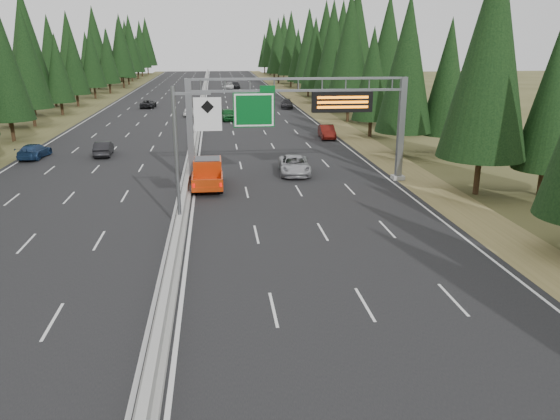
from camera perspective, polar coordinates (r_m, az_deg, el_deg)
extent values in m
cube|color=black|center=(85.71, -8.28, 10.02)|extent=(32.00, 260.00, 0.08)
cube|color=olive|center=(87.09, 3.69, 10.26)|extent=(3.60, 260.00, 0.06)
cube|color=#42411E|center=(87.99, -20.10, 9.35)|extent=(3.60, 260.00, 0.06)
cube|color=gray|center=(85.69, -8.29, 10.14)|extent=(0.70, 260.00, 0.30)
cube|color=gray|center=(85.64, -8.30, 10.41)|extent=(0.30, 260.00, 0.60)
cube|color=slate|center=(40.60, -9.36, 7.92)|extent=(0.45, 0.45, 7.80)
cube|color=gray|center=(41.35, -9.11, 2.78)|extent=(0.90, 0.90, 0.30)
cube|color=slate|center=(42.91, 12.51, 8.22)|extent=(0.45, 0.45, 7.80)
cube|color=gray|center=(43.61, 12.20, 3.35)|extent=(0.90, 0.90, 0.30)
cube|color=slate|center=(40.60, 1.93, 13.55)|extent=(15.85, 0.35, 0.16)
cube|color=slate|center=(40.66, 1.92, 12.37)|extent=(15.85, 0.35, 0.16)
cube|color=#054C19|center=(40.19, -2.74, 10.40)|extent=(3.00, 0.10, 2.50)
cube|color=silver|center=(40.13, -2.74, 10.39)|extent=(2.85, 0.02, 2.35)
cube|color=#054C19|center=(40.12, -1.32, 12.56)|extent=(1.10, 0.10, 0.45)
cube|color=black|center=(41.05, 6.51, 11.16)|extent=(4.50, 0.40, 1.50)
cube|color=orange|center=(40.80, 6.60, 11.61)|extent=(3.80, 0.02, 0.18)
cube|color=orange|center=(40.84, 6.58, 11.12)|extent=(3.80, 0.02, 0.18)
cube|color=orange|center=(40.87, 6.57, 10.64)|extent=(3.80, 0.02, 0.18)
cylinder|color=slate|center=(30.78, -10.75, 5.15)|extent=(0.20, 0.20, 8.00)
cube|color=gray|center=(31.79, -10.36, -1.74)|extent=(0.50, 0.50, 0.20)
cube|color=slate|center=(30.21, -9.20, 11.92)|extent=(2.00, 0.15, 0.15)
cube|color=silver|center=(30.18, -7.56, 9.89)|extent=(1.50, 0.06, 1.80)
cylinder|color=black|center=(40.89, 19.92, 3.40)|extent=(0.40, 0.40, 2.66)
cone|color=black|center=(39.91, 21.16, 15.08)|extent=(5.99, 5.99, 13.98)
cylinder|color=black|center=(42.33, 25.60, 2.64)|extent=(0.40, 0.40, 1.90)
cone|color=black|center=(41.43, 26.66, 10.61)|extent=(4.28, 4.28, 9.98)
cylinder|color=black|center=(53.07, 12.60, 6.76)|extent=(0.40, 0.40, 2.33)
cone|color=black|center=(52.32, 13.13, 14.63)|extent=(5.25, 5.25, 12.24)
cylinder|color=black|center=(54.49, 16.58, 6.56)|extent=(0.40, 0.40, 2.01)
cone|color=black|center=(53.78, 17.16, 13.15)|extent=(4.53, 4.53, 10.57)
cylinder|color=black|center=(63.60, 9.39, 8.42)|extent=(0.40, 0.40, 1.94)
cone|color=black|center=(63.00, 9.66, 13.88)|extent=(4.37, 4.37, 10.19)
cylinder|color=black|center=(66.33, 13.56, 8.46)|extent=(0.40, 0.40, 1.80)
cone|color=black|center=(65.77, 13.91, 13.31)|extent=(4.05, 4.05, 9.46)
cylinder|color=black|center=(75.76, 7.09, 10.16)|extent=(0.40, 0.40, 2.69)
cone|color=black|center=(75.24, 7.33, 16.53)|extent=(6.06, 6.06, 14.14)
cylinder|color=black|center=(75.02, 10.84, 9.89)|extent=(0.40, 0.40, 2.62)
cone|color=black|center=(74.49, 11.20, 16.15)|extent=(5.90, 5.90, 13.77)
cylinder|color=black|center=(87.18, 5.41, 11.09)|extent=(0.40, 0.40, 2.66)
cone|color=black|center=(86.73, 5.57, 16.56)|extent=(5.99, 5.99, 13.98)
cylinder|color=black|center=(88.36, 7.73, 11.20)|extent=(0.40, 0.40, 3.01)
cone|color=black|center=(87.92, 7.99, 17.31)|extent=(6.77, 6.77, 15.81)
cylinder|color=black|center=(99.68, 3.65, 11.78)|extent=(0.40, 0.40, 2.35)
cone|color=black|center=(99.28, 3.73, 16.00)|extent=(5.28, 5.28, 12.33)
cylinder|color=black|center=(101.68, 6.37, 11.95)|extent=(0.40, 0.40, 2.82)
cone|color=black|center=(101.29, 6.54, 16.91)|extent=(6.34, 6.34, 14.79)
cylinder|color=black|center=(112.06, 2.96, 12.46)|extent=(0.40, 0.40, 2.69)
cone|color=black|center=(111.71, 3.03, 16.75)|extent=(6.05, 6.05, 14.11)
cylinder|color=black|center=(111.66, 4.68, 12.47)|extent=(0.40, 0.40, 2.93)
cone|color=black|center=(111.32, 4.80, 17.17)|extent=(6.59, 6.59, 15.38)
cylinder|color=black|center=(124.34, 1.87, 12.80)|extent=(0.40, 0.40, 2.15)
cone|color=black|center=(124.03, 1.90, 15.89)|extent=(4.83, 4.83, 11.28)
cylinder|color=black|center=(124.14, 3.05, 12.92)|extent=(0.40, 0.40, 2.77)
cone|color=black|center=(123.82, 3.11, 16.91)|extent=(6.23, 6.23, 14.54)
cylinder|color=black|center=(136.38, 1.14, 13.32)|extent=(0.40, 0.40, 2.83)
cone|color=black|center=(136.10, 1.17, 17.04)|extent=(6.38, 6.38, 14.88)
cylinder|color=black|center=(137.55, 2.89, 13.30)|extent=(0.40, 0.40, 2.67)
cone|color=black|center=(137.26, 2.94, 16.77)|extent=(6.00, 6.00, 14.00)
cylinder|color=black|center=(148.18, -0.16, 13.59)|extent=(0.40, 0.40, 2.65)
cone|color=black|center=(147.91, -0.17, 16.80)|extent=(5.97, 5.97, 13.94)
cylinder|color=black|center=(149.36, 1.93, 13.49)|extent=(0.40, 0.40, 2.04)
cone|color=black|center=(149.11, 1.96, 15.94)|extent=(4.60, 4.60, 10.73)
cylinder|color=black|center=(161.07, -0.59, 13.75)|extent=(0.40, 0.40, 2.03)
cone|color=black|center=(160.83, -0.60, 16.01)|extent=(4.56, 4.56, 10.65)
cylinder|color=black|center=(163.18, 1.14, 13.87)|extent=(0.40, 0.40, 2.46)
cone|color=black|center=(162.94, 1.15, 16.57)|extent=(5.54, 5.54, 12.94)
cylinder|color=black|center=(174.23, -0.62, 13.96)|extent=(0.40, 0.40, 1.77)
cone|color=black|center=(174.02, -0.63, 15.78)|extent=(3.99, 3.99, 9.31)
cylinder|color=black|center=(174.82, 0.40, 14.17)|extent=(0.40, 0.40, 3.03)
cone|color=black|center=(174.60, 0.41, 17.28)|extent=(6.82, 6.82, 15.92)
cylinder|color=black|center=(188.01, -1.04, 14.36)|extent=(0.40, 0.40, 2.94)
cone|color=black|center=(187.81, -1.05, 17.17)|extent=(6.62, 6.62, 15.46)
cylinder|color=black|center=(187.02, 0.13, 14.17)|extent=(0.40, 0.40, 1.77)
cone|color=black|center=(186.82, 0.14, 15.86)|extent=(3.98, 3.98, 9.29)
cylinder|color=black|center=(198.96, -1.61, 14.39)|extent=(0.40, 0.40, 2.18)
cone|color=black|center=(198.77, -1.63, 16.35)|extent=(4.90, 4.90, 11.42)
cylinder|color=black|center=(197.57, -0.19, 14.40)|extent=(0.40, 0.40, 2.28)
cone|color=black|center=(197.36, -0.19, 16.46)|extent=(5.13, 5.13, 11.97)
cylinder|color=black|center=(66.45, -26.16, 7.44)|extent=(0.40, 0.40, 2.32)
cone|color=black|center=(65.85, -26.99, 13.65)|extent=(5.22, 5.22, 12.17)
cylinder|color=black|center=(77.47, -24.33, 8.82)|extent=(0.40, 0.40, 2.35)
cone|color=black|center=(76.96, -25.01, 14.22)|extent=(5.29, 5.29, 12.34)
cylinder|color=black|center=(78.06, -26.40, 8.41)|extent=(0.40, 0.40, 1.80)
cone|color=black|center=(77.59, -26.95, 12.49)|extent=(4.05, 4.05, 9.44)
cylinder|color=black|center=(88.62, -21.82, 9.81)|extent=(0.40, 0.40, 1.88)
cone|color=black|center=(88.19, -22.25, 13.58)|extent=(4.23, 4.23, 9.86)
cylinder|color=black|center=(89.78, -24.31, 9.93)|extent=(0.40, 0.40, 2.89)
cone|color=black|center=(89.35, -25.04, 15.66)|extent=(6.50, 6.50, 15.17)
cylinder|color=black|center=(99.83, -20.38, 10.69)|extent=(0.40, 0.40, 2.03)
cone|color=black|center=(99.45, -20.77, 14.32)|extent=(4.57, 4.57, 10.67)
cylinder|color=black|center=(101.54, -22.40, 10.67)|extent=(0.40, 0.40, 2.38)
cone|color=black|center=(101.15, -22.89, 14.84)|extent=(5.36, 5.36, 12.51)
cylinder|color=black|center=(113.47, -18.76, 11.52)|extent=(0.40, 0.40, 2.15)
cone|color=black|center=(113.12, -19.10, 14.90)|extent=(4.84, 4.84, 11.30)
cylinder|color=black|center=(114.58, -20.76, 11.48)|extent=(0.40, 0.40, 2.59)
cone|color=black|center=(114.23, -21.20, 15.51)|extent=(5.82, 5.82, 13.59)
cylinder|color=black|center=(124.00, -17.33, 12.04)|extent=(0.40, 0.40, 2.11)
cone|color=black|center=(123.68, -17.61, 15.07)|extent=(4.75, 4.75, 11.07)
cylinder|color=black|center=(126.47, -19.24, 11.93)|extent=(0.40, 0.40, 2.03)
cone|color=black|center=(126.17, -19.53, 14.80)|extent=(4.58, 4.58, 10.68)
cylinder|color=black|center=(137.85, -16.03, 12.70)|extent=(0.40, 0.40, 2.70)
cone|color=black|center=(137.56, -16.33, 16.20)|extent=(6.08, 6.08, 14.18)
cylinder|color=black|center=(137.28, -18.47, 12.53)|extent=(0.40, 0.40, 2.96)
cone|color=black|center=(137.00, -18.84, 16.37)|extent=(6.65, 6.65, 15.52)
cylinder|color=black|center=(148.81, -15.52, 12.85)|extent=(0.40, 0.40, 1.84)
cone|color=black|center=(148.56, -15.70, 15.06)|extent=(4.15, 4.15, 9.67)
cylinder|color=black|center=(148.30, -17.32, 12.76)|extent=(0.40, 0.40, 2.23)
cone|color=black|center=(148.03, -17.57, 15.45)|extent=(5.02, 5.02, 11.71)
cylinder|color=black|center=(162.79, -15.19, 13.36)|extent=(0.40, 0.40, 2.85)
cone|color=black|center=(162.55, -15.44, 16.49)|extent=(6.41, 6.41, 14.96)
cylinder|color=black|center=(160.98, -16.24, 13.20)|extent=(0.40, 0.40, 2.64)
cone|color=black|center=(160.73, -16.49, 16.13)|extent=(5.94, 5.94, 13.85)
cylinder|color=black|center=(173.74, -14.60, 13.46)|extent=(0.40, 0.40, 1.99)
cone|color=black|center=(173.52, -14.75, 15.50)|extent=(4.48, 4.48, 10.44)
cylinder|color=black|center=(176.54, -15.59, 13.55)|extent=(0.40, 0.40, 2.72)
cone|color=black|center=(176.32, -15.82, 16.30)|extent=(6.11, 6.11, 14.27)
cylinder|color=black|center=(185.97, -14.19, 13.80)|extent=(0.40, 0.40, 2.74)
cone|color=black|center=(185.76, -14.39, 16.44)|extent=(6.18, 6.18, 14.41)
cylinder|color=black|center=(186.00, -15.12, 13.68)|extent=(0.40, 0.40, 2.36)
cone|color=black|center=(185.79, -15.31, 15.94)|extent=(5.30, 5.30, 12.37)
cylinder|color=black|center=(197.21, -13.62, 14.04)|extent=(0.40, 0.40, 2.98)
cone|color=black|center=(197.01, -13.82, 16.74)|extent=(6.71, 6.71, 15.66)
cylinder|color=black|center=(200.79, -14.56, 13.84)|extent=(0.40, 0.40, 1.77)
cone|color=black|center=(200.61, -14.68, 15.41)|extent=(3.98, 3.98, 9.28)
imported|color=#A4A4A8|center=(44.35, 1.52, 4.72)|extent=(2.75, 5.35, 1.44)
cylinder|color=black|center=(38.76, -8.92, 2.26)|extent=(0.32, 0.86, 0.86)
cylinder|color=black|center=(38.73, -6.21, 2.36)|extent=(0.32, 0.86, 0.86)
cylinder|color=black|center=(42.21, -8.77, 3.48)|extent=(0.32, 0.86, 0.86)
cylinder|color=black|center=(42.18, -6.27, 3.57)|extent=(0.32, 0.86, 0.86)
cube|color=#BC330B|center=(40.47, -7.55, 3.18)|extent=(2.16, 6.04, 0.32)
cube|color=#BC330B|center=(41.25, -7.58, 4.52)|extent=(2.05, 2.37, 1.19)
cube|color=black|center=(41.18, -7.60, 4.96)|extent=(1.83, 2.05, 0.59)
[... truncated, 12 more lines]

